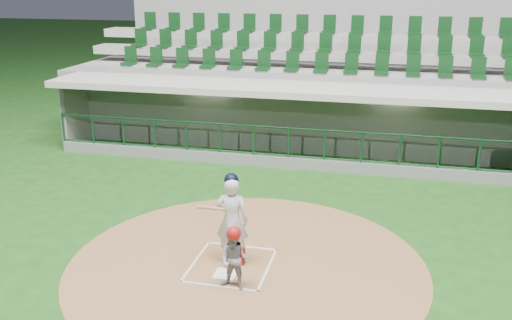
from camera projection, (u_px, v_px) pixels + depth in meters
The scene contains 8 objects.
ground at pixel (235, 259), 11.70m from camera, with size 120.00×120.00×0.00m, color #174313.
dirt_circle at pixel (247, 265), 11.45m from camera, with size 7.20×7.20×0.01m, color brown.
home_plate at pixel (225, 274), 11.05m from camera, with size 0.43×0.43×0.02m, color white.
batter_box_chalk at pixel (231, 265), 11.42m from camera, with size 1.55×1.80×0.01m.
dugout_structure at pixel (302, 123), 18.61m from camera, with size 16.40×3.70×3.00m.
seating_deck at pixel (313, 91), 21.35m from camera, with size 17.00×6.72×5.15m.
batter at pixel (232, 219), 11.27m from camera, with size 0.88×0.87×1.90m.
catcher at pixel (234, 258), 10.39m from camera, with size 0.63×0.53×1.25m.
Camera 1 is at (2.89, -10.11, 5.53)m, focal length 40.00 mm.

